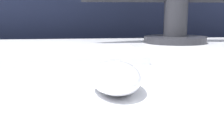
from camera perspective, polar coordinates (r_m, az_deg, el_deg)
The scene contains 3 objects.
partition_panel at distance 1.28m, azimuth -1.65°, elevation 0.65°, with size 5.00×0.03×1.20m.
computer_mouse_near at distance 0.37m, azimuth 0.62°, elevation -1.26°, with size 0.06×0.12×0.04m.
keyboard at distance 0.60m, azimuth -13.56°, elevation 2.42°, with size 0.41×0.15×0.02m.
Camera 1 is at (-0.11, -0.60, 0.82)m, focal length 50.00 mm.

